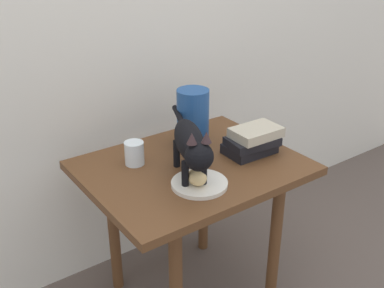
{
  "coord_description": "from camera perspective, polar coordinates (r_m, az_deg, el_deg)",
  "views": [
    {
      "loc": [
        -0.86,
        -1.2,
        1.39
      ],
      "look_at": [
        0.0,
        0.0,
        0.69
      ],
      "focal_mm": 43.59,
      "sensor_mm": 36.0,
      "label": 1
    }
  ],
  "objects": [
    {
      "name": "candle_jar",
      "position": [
        1.67,
        -7.06,
        -1.26
      ],
      "size": [
        0.07,
        0.07,
        0.08
      ],
      "color": "silver",
      "rests_on": "side_table"
    },
    {
      "name": "side_table",
      "position": [
        1.72,
        -0.0,
        -5.15
      ],
      "size": [
        0.76,
        0.6,
        0.61
      ],
      "color": "brown",
      "rests_on": "ground"
    },
    {
      "name": "bread_roll",
      "position": [
        1.51,
        0.63,
        -4.07
      ],
      "size": [
        0.08,
        0.09,
        0.05
      ],
      "primitive_type": "ellipsoid",
      "rotation": [
        0.0,
        0.0,
        1.31
      ],
      "color": "#E0BC7A",
      "rests_on": "plate"
    },
    {
      "name": "book_stack",
      "position": [
        1.74,
        7.41,
        0.37
      ],
      "size": [
        0.2,
        0.15,
        0.1
      ],
      "color": "black",
      "rests_on": "side_table"
    },
    {
      "name": "green_vase",
      "position": [
        1.77,
        0.11,
        3.18
      ],
      "size": [
        0.12,
        0.12,
        0.23
      ],
      "primitive_type": "cylinder",
      "color": "navy",
      "rests_on": "side_table"
    },
    {
      "name": "plate",
      "position": [
        1.54,
        0.91,
        -4.88
      ],
      "size": [
        0.19,
        0.19,
        0.01
      ],
      "primitive_type": "cylinder",
      "color": "silver",
      "rests_on": "side_table"
    },
    {
      "name": "cat",
      "position": [
        1.51,
        -0.13,
        -0.02
      ],
      "size": [
        0.23,
        0.45,
        0.23
      ],
      "color": "black",
      "rests_on": "side_table"
    },
    {
      "name": "back_panel",
      "position": [
        1.86,
        -7.85,
        16.16
      ],
      "size": [
        4.0,
        0.04,
        2.2
      ],
      "primitive_type": "cube",
      "color": "silver",
      "rests_on": "ground"
    }
  ]
}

